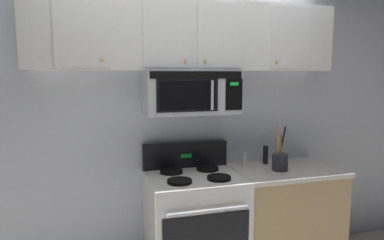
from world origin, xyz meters
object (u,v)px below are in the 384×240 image
at_px(utensil_crock_charcoal, 280,160).
at_px(pepper_mill, 265,155).
at_px(over_range_microwave, 190,92).
at_px(stove_range, 194,226).
at_px(salt_shaker, 245,160).

xyz_separation_m(utensil_crock_charcoal, pepper_mill, (-0.01, 0.23, -0.00)).
height_order(over_range_microwave, pepper_mill, over_range_microwave).
height_order(utensil_crock_charcoal, pepper_mill, utensil_crock_charcoal).
xyz_separation_m(stove_range, utensil_crock_charcoal, (0.75, -0.05, 0.52)).
relative_size(utensil_crock_charcoal, pepper_mill, 2.34).
bearing_deg(utensil_crock_charcoal, pepper_mill, 92.80).
bearing_deg(utensil_crock_charcoal, salt_shaker, 137.47).
distance_m(stove_range, pepper_mill, 0.92).
xyz_separation_m(stove_range, over_range_microwave, (-0.00, 0.12, 1.11)).
bearing_deg(utensil_crock_charcoal, stove_range, 176.31).
bearing_deg(stove_range, salt_shaker, 17.18).
distance_m(salt_shaker, pepper_mill, 0.22).
bearing_deg(over_range_microwave, utensil_crock_charcoal, -12.38).
bearing_deg(stove_range, over_range_microwave, 90.14).
relative_size(stove_range, utensil_crock_charcoal, 2.86).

